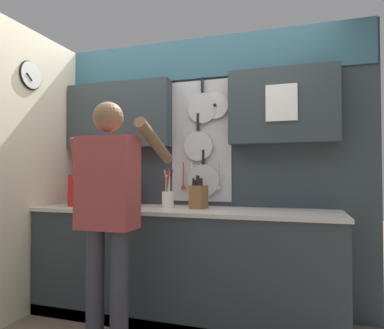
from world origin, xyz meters
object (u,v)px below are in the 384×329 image
at_px(person, 108,203).
at_px(utensil_crock, 168,197).
at_px(knife_block, 199,196).
at_px(microwave, 104,190).

bearing_deg(person, utensil_crock, 77.83).
relative_size(knife_block, person, 0.16).
bearing_deg(utensil_crock, knife_block, -0.19).
height_order(knife_block, utensil_crock, utensil_crock).
height_order(microwave, person, person).
xyz_separation_m(knife_block, person, (-0.42, -0.69, -0.01)).
relative_size(microwave, knife_block, 1.71).
bearing_deg(person, microwave, 124.24).
distance_m(microwave, knife_block, 0.89).
bearing_deg(utensil_crock, person, -102.17).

